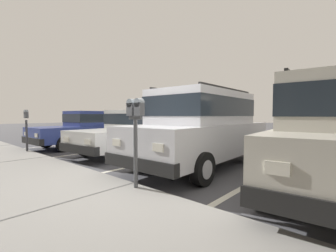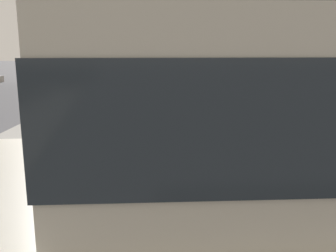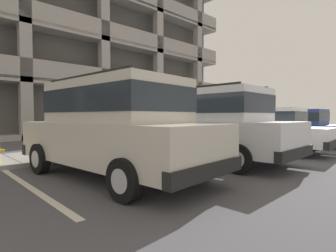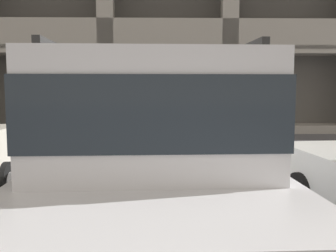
# 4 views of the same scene
# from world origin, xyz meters

# --- Properties ---
(ground_plane) EXTENTS (80.00, 80.00, 0.10)m
(ground_plane) POSITION_xyz_m (0.00, 0.00, -0.05)
(ground_plane) COLOR #4C4C51
(sidewalk) EXTENTS (40.00, 2.20, 0.12)m
(sidewalk) POSITION_xyz_m (0.00, 1.30, 0.06)
(sidewalk) COLOR gray
(sidewalk) RESTS_ON ground_plane
(parking_stall_lines) EXTENTS (11.81, 4.80, 0.01)m
(parking_stall_lines) POSITION_xyz_m (1.46, -1.40, 0.00)
(parking_stall_lines) COLOR silver
(parking_stall_lines) RESTS_ON ground_plane
(silver_suv) EXTENTS (2.13, 4.84, 2.03)m
(silver_suv) POSITION_xyz_m (0.11, -2.25, 1.09)
(silver_suv) COLOR silver
(silver_suv) RESTS_ON ground_plane
(red_sedan) EXTENTS (2.32, 4.93, 2.03)m
(red_sedan) POSITION_xyz_m (-2.85, -2.07, 1.09)
(red_sedan) COLOR beige
(red_sedan) RESTS_ON ground_plane
(dark_hatchback) EXTENTS (2.15, 4.62, 1.54)m
(dark_hatchback) POSITION_xyz_m (3.06, -2.41, 0.82)
(dark_hatchback) COLOR silver
(dark_hatchback) RESTS_ON ground_plane
(blue_coupe) EXTENTS (1.94, 4.53, 1.54)m
(blue_coupe) POSITION_xyz_m (6.07, -2.24, 0.82)
(blue_coupe) COLOR navy
(blue_coupe) RESTS_ON ground_plane
(parking_meter_near) EXTENTS (0.35, 0.12, 1.52)m
(parking_meter_near) POSITION_xyz_m (-0.24, 0.35, 1.25)
(parking_meter_near) COLOR #595B60
(parking_meter_near) RESTS_ON sidewalk
(parking_meter_far) EXTENTS (0.15, 0.12, 1.43)m
(parking_meter_far) POSITION_xyz_m (5.61, 0.32, 1.06)
(parking_meter_far) COLOR #47474C
(parking_meter_far) RESTS_ON sidewalk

